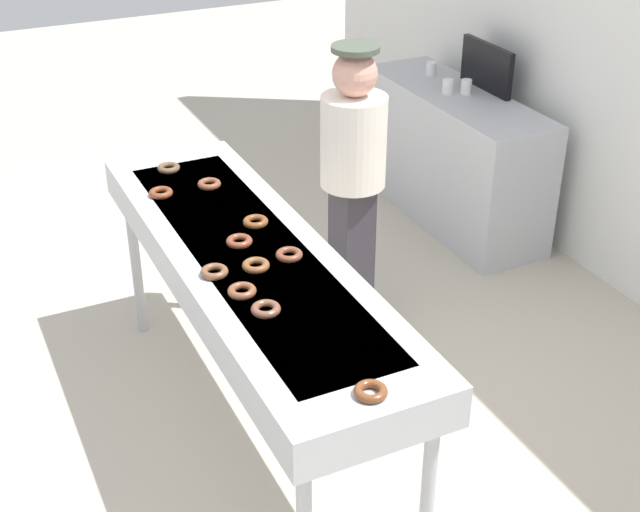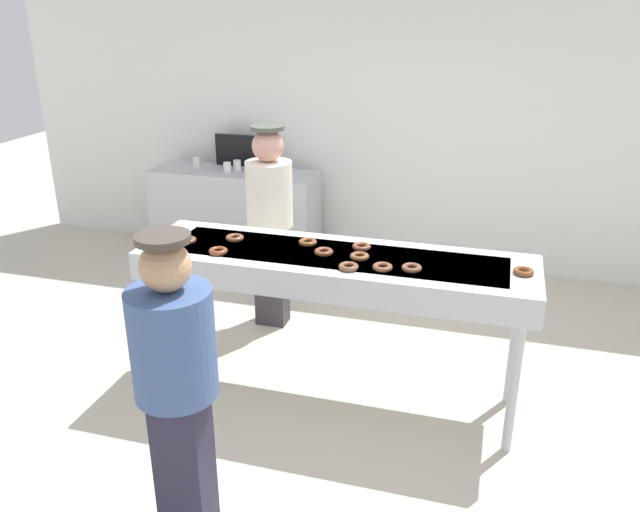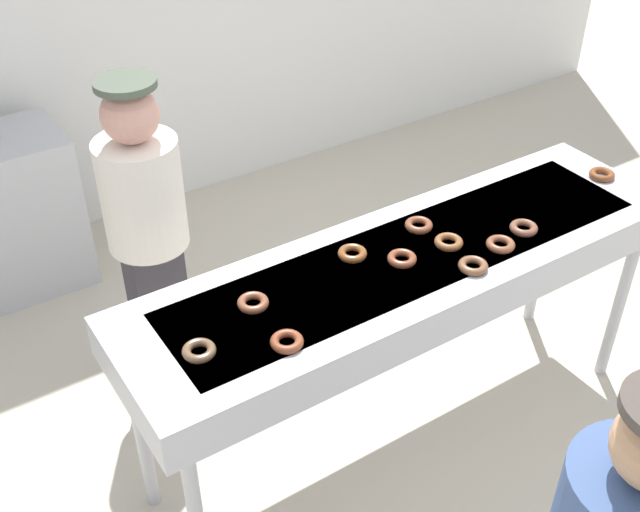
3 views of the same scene
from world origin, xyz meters
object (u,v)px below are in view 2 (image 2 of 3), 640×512
Objects in this scene: strawberry_donut_3 at (403,268)px; strawberry_donut_9 at (255,316)px; strawberry_donut_5 at (366,277)px; worker_assistant at (308,214)px; strawberry_donut_6 at (174,314)px; worker_baker at (134,270)px; paper_cup_0 at (72,207)px; strawberry_donut_8 at (153,332)px; strawberry_donut_7 at (383,249)px; strawberry_donut_2 at (162,348)px; strawberry_donut_1 at (219,321)px; strawberry_donut_4 at (307,271)px; fryer_conveyor at (302,300)px; strawberry_donut_0 at (338,280)px; prep_counter at (11,288)px.

strawberry_donut_3 and strawberry_donut_9 have the same top height.
worker_assistant is (0.16, 0.94, -0.03)m from strawberry_donut_5.
worker_baker is at bearing 94.50° from strawberry_donut_6.
worker_baker reaches higher than strawberry_donut_9.
worker_assistant is at bearing -35.88° from paper_cup_0.
strawberry_donut_7 is at bearing 1.23° from strawberry_donut_8.
strawberry_donut_2 is at bearing 83.28° from worker_baker.
strawberry_donut_1 is at bearing 34.39° from worker_assistant.
strawberry_donut_4 is 0.57m from strawberry_donut_7.
strawberry_donut_5 is (0.39, -0.11, 0.09)m from fryer_conveyor.
strawberry_donut_7 is (0.68, 0.10, 0.09)m from fryer_conveyor.
strawberry_donut_0 is at bearing -59.66° from paper_cup_0.
prep_counter is (-0.71, 1.66, -0.53)m from strawberry_donut_6.
worker_assistant is at bearing 38.00° from strawberry_donut_1.
strawberry_donut_3 is 0.26m from strawberry_donut_5.
strawberry_donut_0 is 1.15× the size of paper_cup_0.
worker_assistant reaches higher than strawberry_donut_2.
strawberry_donut_1 and strawberry_donut_5 have the same top height.
strawberry_donut_1 is 1.00× the size of strawberry_donut_5.
strawberry_donut_5 is at bearing -57.16° from paper_cup_0.
worker_baker reaches higher than fryer_conveyor.
paper_cup_0 is at bearing 131.67° from strawberry_donut_7.
worker_baker is 1.04× the size of prep_counter.
strawberry_donut_3 is 0.08× the size of worker_baker.
strawberry_donut_6 is at bearing 95.97° from worker_baker.
strawberry_donut_2 reaches higher than prep_counter.
strawberry_donut_6 is 1.88m from prep_counter.
paper_cup_0 is at bearing 120.17° from strawberry_donut_4.
worker_assistant reaches higher than fryer_conveyor.
strawberry_donut_2 is 1.00× the size of strawberry_donut_9.
strawberry_donut_7 is 1.15× the size of paper_cup_0.
strawberry_donut_6 is 0.45m from strawberry_donut_9.
strawberry_donut_1 is at bearing 175.01° from strawberry_donut_5.
fryer_conveyor is at bearing -51.69° from prep_counter.
strawberry_donut_6 is 1.45m from worker_assistant.
strawberry_donut_9 is (0.53, -0.02, 0.00)m from strawberry_donut_2.
strawberry_donut_4 is at bearing 151.31° from strawberry_donut_3.
worker_assistant is (0.54, 0.83, 0.06)m from fryer_conveyor.
fryer_conveyor is at bearing 4.85° from strawberry_donut_2.
strawberry_donut_3 is 1.00× the size of strawberry_donut_5.
strawberry_donut_4 is 1.00× the size of strawberry_donut_8.
fryer_conveyor is 18.99× the size of strawberry_donut_4.
strawberry_donut_1 and strawberry_donut_3 have the same top height.
strawberry_donut_3 is (0.41, -0.11, 0.00)m from strawberry_donut_0.
strawberry_donut_0 and strawberry_donut_6 have the same top height.
strawberry_donut_6 is 1.00× the size of strawberry_donut_9.
worker_baker is at bearing 156.56° from strawberry_donut_7.
strawberry_donut_2 is 1.71m from worker_assistant.
strawberry_donut_2 and strawberry_donut_6 have the same top height.
strawberry_donut_1 is at bearing 174.15° from strawberry_donut_3.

